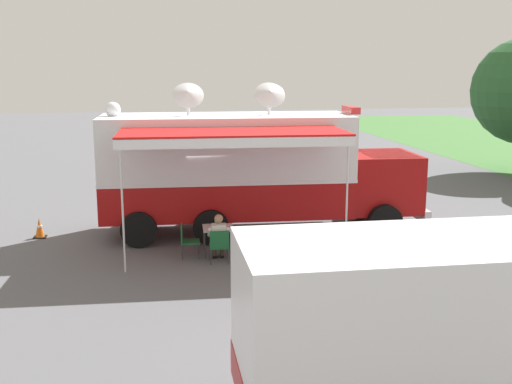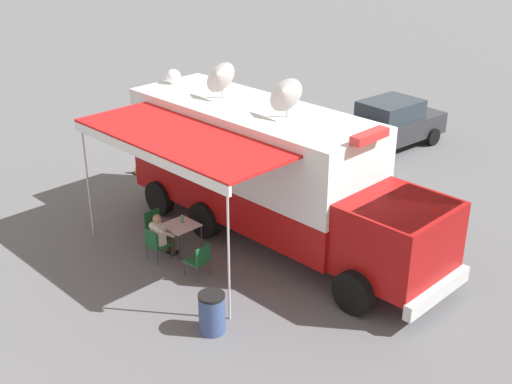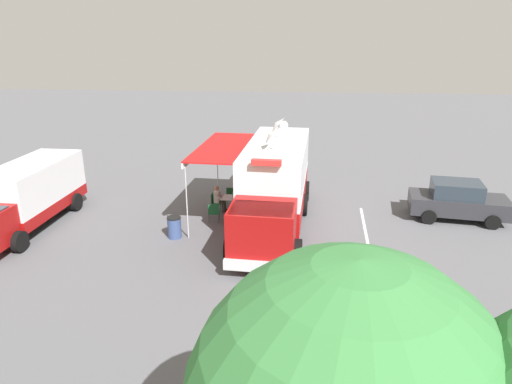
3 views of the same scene
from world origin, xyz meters
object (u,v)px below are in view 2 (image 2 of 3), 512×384
water_bottle (182,219)px  traffic_cone (138,166)px  command_truck (271,171)px  folding_table (181,227)px  trash_bin (212,313)px  seated_responder (161,235)px  folding_chair_beside_table (155,224)px  folding_chair_spare_by_truck (200,258)px  folding_chair_at_table (155,242)px  car_behind_truck (391,124)px

water_bottle → traffic_cone: (-2.41, -4.87, -0.55)m
command_truck → traffic_cone: command_truck is taller
folding_table → water_bottle: (-0.10, -0.05, 0.16)m
water_bottle → trash_bin: (2.02, 3.14, -0.38)m
seated_responder → folding_chair_beside_table: bearing=-120.0°
command_truck → folding_chair_spare_by_truck: command_truck is taller
folding_chair_at_table → folding_chair_beside_table: 1.01m
folding_chair_at_table → folding_table: bearing=175.0°
folding_chair_at_table → folding_chair_spare_by_truck: bearing=98.3°
folding_table → folding_chair_beside_table: folding_chair_beside_table is taller
command_truck → trash_bin: (3.99, 1.83, -1.49)m
command_truck → water_bottle: size_ratio=42.91×
command_truck → folding_chair_at_table: (2.87, -1.33, -1.43)m
traffic_cone → folding_chair_spare_by_truck: bearing=63.6°
folding_table → folding_chair_at_table: bearing=-5.0°
folding_chair_at_table → car_behind_truck: car_behind_truck is taller
water_bottle → folding_chair_at_table: 0.95m
folding_chair_at_table → folding_chair_beside_table: same height
command_truck → traffic_cone: bearing=-94.1°
command_truck → folding_chair_spare_by_truck: bearing=1.3°
folding_chair_at_table → car_behind_truck: size_ratio=0.20×
trash_bin → traffic_cone: size_ratio=1.57×
command_truck → folding_chair_beside_table: 3.38m
folding_table → folding_chair_spare_by_truck: (0.60, 1.32, -0.16)m
trash_bin → car_behind_truck: bearing=-165.4°
command_truck → folding_table: (2.07, -1.26, -1.27)m
trash_bin → folding_chair_at_table: bearing=-109.5°
folding_chair_at_table → seated_responder: size_ratio=0.70×
command_truck → folding_table: 2.74m
folding_chair_at_table → folding_chair_beside_table: size_ratio=1.00×
command_truck → folding_chair_at_table: bearing=-24.9°
folding_chair_beside_table → folding_chair_spare_by_truck: 2.22m
trash_bin → car_behind_truck: 12.64m
command_truck → seated_responder: size_ratio=7.69×
trash_bin → water_bottle: bearing=-122.7°
seated_responder → water_bottle: bearing=179.1°
folding_table → folding_chair_spare_by_truck: bearing=65.7°
folding_chair_beside_table → traffic_cone: size_ratio=1.50×
command_truck → folding_chair_beside_table: command_truck is taller
command_truck → car_behind_truck: 8.42m
water_bottle → folding_chair_beside_table: water_bottle is taller
folding_chair_at_table → traffic_cone: bearing=-124.3°
folding_table → trash_bin: bearing=58.1°
folding_chair_spare_by_truck → seated_responder: (0.01, -1.38, 0.14)m
folding_table → folding_chair_spare_by_truck: folding_chair_spare_by_truck is taller
folding_table → folding_chair_at_table: size_ratio=0.97×
water_bottle → folding_table: bearing=26.4°
water_bottle → folding_chair_at_table: water_bottle is taller
folding_table → folding_chair_at_table: folding_chair_at_table is taller
trash_bin → car_behind_truck: (-12.23, -3.18, 0.42)m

